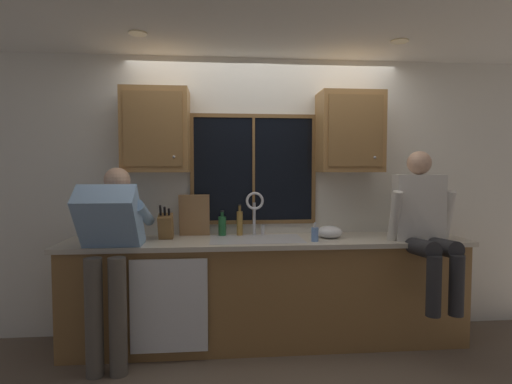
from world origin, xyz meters
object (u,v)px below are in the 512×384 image
(cutting_board, at_px, (194,215))
(bottle_green_glass, at_px, (222,225))
(knife_block, at_px, (166,227))
(soap_dispenser, at_px, (315,234))
(person_sitting_on_counter, at_px, (424,220))
(bottle_tall_clear, at_px, (240,223))
(person_standing, at_px, (110,244))
(mixing_bowl, at_px, (330,232))

(cutting_board, bearing_deg, bottle_green_glass, 0.38)
(knife_block, height_order, soap_dispenser, knife_block)
(soap_dispenser, bearing_deg, person_sitting_on_counter, -7.29)
(bottle_tall_clear, bearing_deg, person_sitting_on_counter, -17.68)
(person_standing, height_order, cutting_board, person_standing)
(cutting_board, bearing_deg, mixing_bowl, -9.44)
(soap_dispenser, distance_m, bottle_green_glass, 0.86)
(cutting_board, xyz_separation_m, bottle_green_glass, (0.25, 0.00, -0.09))
(mixing_bowl, bearing_deg, cutting_board, 170.56)
(person_standing, height_order, knife_block, person_standing)
(person_standing, relative_size, mixing_bowl, 6.88)
(person_sitting_on_counter, xyz_separation_m, cutting_board, (-1.92, 0.48, 0.00))
(cutting_board, height_order, bottle_green_glass, cutting_board)
(bottle_tall_clear, bearing_deg, cutting_board, 179.88)
(person_standing, bearing_deg, mixing_bowl, 9.89)
(soap_dispenser, height_order, bottle_tall_clear, bottle_tall_clear)
(person_standing, height_order, bottle_green_glass, person_standing)
(bottle_green_glass, xyz_separation_m, bottle_tall_clear, (0.16, -0.00, 0.02))
(knife_block, bearing_deg, bottle_green_glass, 15.96)
(bottle_tall_clear, bearing_deg, bottle_green_glass, 179.09)
(knife_block, distance_m, bottle_tall_clear, 0.66)
(person_standing, distance_m, cutting_board, 0.81)
(person_standing, relative_size, bottle_tall_clear, 5.36)
(mixing_bowl, distance_m, bottle_tall_clear, 0.81)
(person_sitting_on_counter, relative_size, mixing_bowl, 5.63)
(person_sitting_on_counter, xyz_separation_m, knife_block, (-2.15, 0.34, -0.08))
(person_sitting_on_counter, relative_size, soap_dispenser, 7.68)
(soap_dispenser, bearing_deg, mixing_bowl, 43.93)
(person_sitting_on_counter, distance_m, knife_block, 2.18)
(soap_dispenser, distance_m, bottle_tall_clear, 0.72)
(cutting_board, bearing_deg, knife_block, -149.83)
(person_standing, xyz_separation_m, knife_block, (0.37, 0.38, 0.07))
(person_standing, height_order, soap_dispenser, person_standing)
(knife_block, bearing_deg, mixing_bowl, -2.43)
(person_sitting_on_counter, height_order, cutting_board, person_sitting_on_counter)
(bottle_green_glass, bearing_deg, mixing_bowl, -11.98)
(knife_block, bearing_deg, soap_dispenser, -10.25)
(person_standing, xyz_separation_m, mixing_bowl, (1.81, 0.31, 0.02))
(cutting_board, distance_m, bottle_green_glass, 0.27)
(mixing_bowl, xyz_separation_m, soap_dispenser, (-0.17, -0.17, 0.01))
(mixing_bowl, bearing_deg, person_sitting_on_counter, -21.37)
(person_standing, xyz_separation_m, cutting_board, (0.61, 0.51, 0.15))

